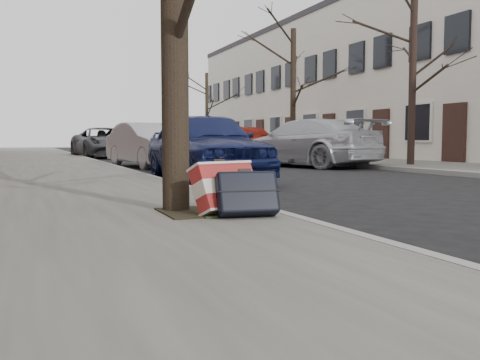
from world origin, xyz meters
name	(u,v)px	position (x,y,z in m)	size (l,w,h in m)	color
ground	(439,230)	(0.00, 0.00, 0.00)	(120.00, 120.00, 0.00)	black
near_sidewalk	(25,164)	(-3.70, 15.00, 0.06)	(5.00, 70.00, 0.12)	slate
far_sidewalk	(326,159)	(7.80, 15.00, 0.06)	(4.00, 70.00, 0.12)	slate
house_far	(416,80)	(13.15, 16.00, 3.60)	(6.70, 40.00, 7.20)	beige
dirt_patch	(204,212)	(-2.00, 1.20, 0.13)	(0.85, 0.85, 0.01)	black
suitcase_red	(226,188)	(-1.84, 0.99, 0.38)	(0.68, 0.19, 0.49)	maroon
suitcase_navy	(247,193)	(-1.72, 0.71, 0.35)	(0.59, 0.19, 0.42)	black
car_near_front	(205,145)	(-0.12, 6.82, 0.75)	(1.76, 4.38, 1.49)	#121949
car_near_mid	(150,145)	(-0.04, 12.63, 0.70)	(1.49, 4.26, 1.40)	#ACAFB5
car_near_back	(104,143)	(-0.12, 22.37, 0.73)	(2.42, 5.26, 1.46)	#3E3F44
car_far_front	(305,143)	(4.66, 11.11, 0.76)	(2.12, 5.23, 1.52)	#B4B7BD
car_far_back	(235,142)	(4.52, 16.86, 0.76)	(1.79, 4.46, 1.52)	maroon
tree_far_a	(413,76)	(7.20, 9.09, 2.77)	(0.22, 0.22, 5.30)	black
tree_far_b	(293,93)	(7.20, 16.80, 2.88)	(0.24, 0.24, 5.52)	black
tree_far_c	(207,112)	(7.20, 28.62, 2.62)	(0.20, 0.20, 4.99)	black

